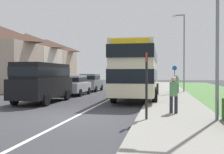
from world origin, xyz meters
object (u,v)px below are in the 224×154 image
(pedestrian_at_stop, at_px, (174,93))
(street_lamp_mid, at_px, (183,48))
(parked_car_silver, at_px, (74,84))
(street_lamp_near, at_px, (214,14))
(cycle_route_sign, at_px, (175,77))
(parked_van_black, at_px, (43,80))
(double_decker_bus, at_px, (138,69))
(pedestrian_walking_away, at_px, (177,83))
(bus_stop_sign, at_px, (147,81))
(parked_car_grey, at_px, (90,82))

(pedestrian_at_stop, height_order, street_lamp_mid, street_lamp_mid)
(parked_car_silver, distance_m, street_lamp_near, 14.10)
(cycle_route_sign, relative_size, street_lamp_near, 0.37)
(parked_van_black, bearing_deg, double_decker_bus, 31.15)
(double_decker_bus, relative_size, pedestrian_walking_away, 5.84)
(parked_van_black, relative_size, cycle_route_sign, 2.06)
(double_decker_bus, xyz_separation_m, pedestrian_at_stop, (2.14, -7.05, -1.17))
(double_decker_bus, height_order, cycle_route_sign, double_decker_bus)
(parked_car_silver, height_order, pedestrian_at_stop, pedestrian_at_stop)
(parked_car_silver, height_order, cycle_route_sign, cycle_route_sign)
(pedestrian_walking_away, distance_m, cycle_route_sign, 2.31)
(double_decker_bus, bearing_deg, cycle_route_sign, 68.33)
(bus_stop_sign, xyz_separation_m, cycle_route_sign, (1.77, 15.88, -0.11))
(parked_car_silver, xyz_separation_m, street_lamp_near, (8.92, -10.49, 3.06))
(bus_stop_sign, bearing_deg, street_lamp_near, 6.83)
(pedestrian_at_stop, xyz_separation_m, street_lamp_near, (1.36, -1.34, 2.98))
(double_decker_bus, relative_size, parked_car_grey, 2.48)
(pedestrian_at_stop, bearing_deg, parked_van_black, 154.39)
(parked_van_black, xyz_separation_m, bus_stop_sign, (6.65, -5.32, 0.11))
(street_lamp_mid, bearing_deg, pedestrian_at_stop, -96.05)
(cycle_route_sign, bearing_deg, pedestrian_walking_away, -88.07)
(parked_car_grey, bearing_deg, street_lamp_near, -59.89)
(bus_stop_sign, distance_m, street_lamp_near, 3.43)
(parked_car_silver, xyz_separation_m, pedestrian_at_stop, (7.56, -9.14, 0.07))
(parked_car_silver, xyz_separation_m, parked_car_grey, (0.02, 4.85, 0.05))
(parked_van_black, bearing_deg, cycle_route_sign, 51.42)
(cycle_route_sign, bearing_deg, double_decker_bus, -111.67)
(pedestrian_at_stop, relative_size, bus_stop_sign, 0.64)
(parked_van_black, distance_m, pedestrian_walking_away, 11.88)
(pedestrian_at_stop, distance_m, pedestrian_walking_away, 12.00)
(parked_car_grey, height_order, bus_stop_sign, bus_stop_sign)
(parked_car_silver, relative_size, pedestrian_at_stop, 2.39)
(parked_van_black, relative_size, bus_stop_sign, 2.00)
(street_lamp_mid, bearing_deg, pedestrian_walking_away, -115.74)
(pedestrian_at_stop, height_order, street_lamp_near, street_lamp_near)
(parked_van_black, bearing_deg, parked_car_silver, 88.52)
(parked_car_grey, relative_size, cycle_route_sign, 1.56)
(parked_van_black, distance_m, bus_stop_sign, 8.52)
(double_decker_bus, height_order, pedestrian_at_stop, double_decker_bus)
(double_decker_bus, height_order, bus_stop_sign, double_decker_bus)
(parked_van_black, xyz_separation_m, street_lamp_mid, (9.10, 9.54, 2.69))
(pedestrian_at_stop, xyz_separation_m, cycle_route_sign, (0.72, 14.24, 0.45))
(parked_car_silver, distance_m, bus_stop_sign, 12.60)
(parked_car_silver, height_order, parked_car_grey, parked_car_grey)
(parked_car_grey, bearing_deg, parked_van_black, -90.88)
(pedestrian_walking_away, bearing_deg, street_lamp_mid, 64.26)
(pedestrian_walking_away, bearing_deg, street_lamp_near, -87.59)
(parked_car_silver, distance_m, cycle_route_sign, 9.74)
(bus_stop_sign, height_order, street_lamp_near, street_lamp_near)
(cycle_route_sign, xyz_separation_m, street_lamp_near, (0.64, -15.59, 2.53))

